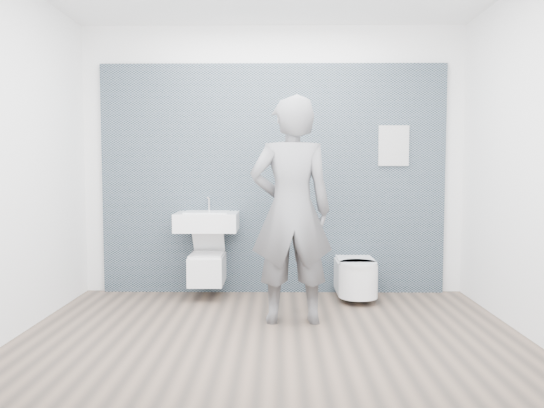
{
  "coord_description": "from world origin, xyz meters",
  "views": [
    {
      "loc": [
        0.06,
        -4.11,
        1.33
      ],
      "look_at": [
        0.0,
        0.6,
        1.0
      ],
      "focal_mm": 35.0,
      "sensor_mm": 36.0,
      "label": 1
    }
  ],
  "objects_px": {
    "toilet_rounded": "(356,277)",
    "toilet_square": "(207,267)",
    "washbasin": "(207,221)",
    "visitor": "(291,211)"
  },
  "relations": [
    {
      "from": "toilet_rounded",
      "to": "toilet_square",
      "type": "bearing_deg",
      "value": 176.9
    },
    {
      "from": "washbasin",
      "to": "visitor",
      "type": "xyz_separation_m",
      "value": [
        0.83,
        -0.85,
        0.18
      ]
    },
    {
      "from": "washbasin",
      "to": "toilet_square",
      "type": "bearing_deg",
      "value": -90.0
    },
    {
      "from": "washbasin",
      "to": "toilet_square",
      "type": "height_order",
      "value": "washbasin"
    },
    {
      "from": "toilet_square",
      "to": "visitor",
      "type": "height_order",
      "value": "visitor"
    },
    {
      "from": "toilet_square",
      "to": "toilet_rounded",
      "type": "distance_m",
      "value": 1.5
    },
    {
      "from": "washbasin",
      "to": "toilet_square",
      "type": "xyz_separation_m",
      "value": [
        0.0,
        -0.01,
        -0.47
      ]
    },
    {
      "from": "toilet_rounded",
      "to": "visitor",
      "type": "xyz_separation_m",
      "value": [
        -0.67,
        -0.75,
        0.73
      ]
    },
    {
      "from": "toilet_square",
      "to": "visitor",
      "type": "xyz_separation_m",
      "value": [
        0.83,
        -0.83,
        0.64
      ]
    },
    {
      "from": "toilet_square",
      "to": "toilet_rounded",
      "type": "xyz_separation_m",
      "value": [
        1.5,
        -0.08,
        -0.08
      ]
    }
  ]
}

